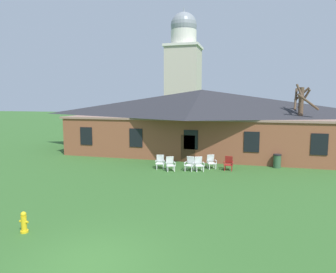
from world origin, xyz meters
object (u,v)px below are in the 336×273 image
object	(u,v)px
lawn_chair_middle	(199,164)
lawn_chair_far_side	(229,163)
lawn_chair_by_porch	(160,162)
fire_hydrant	(24,223)
lawn_chair_left_end	(190,163)
lawn_chair_right_end	(211,161)
trash_bin	(277,161)
lawn_chair_near_door	(170,163)

from	to	relation	value
lawn_chair_middle	lawn_chair_far_side	bearing A→B (deg)	21.35
lawn_chair_by_porch	lawn_chair_middle	bearing A→B (deg)	1.12
lawn_chair_middle	lawn_chair_far_side	world-z (taller)	same
lawn_chair_middle	fire_hydrant	distance (m)	12.16
lawn_chair_left_end	fire_hydrant	distance (m)	11.86
lawn_chair_right_end	trash_bin	distance (m)	4.72
lawn_chair_left_end	trash_bin	size ratio (longest dim) A/B	0.98
lawn_chair_far_side	trash_bin	bearing A→B (deg)	26.52
lawn_chair_by_porch	trash_bin	bearing A→B (deg)	17.09
lawn_chair_middle	trash_bin	size ratio (longest dim) A/B	0.98
lawn_chair_near_door	lawn_chair_far_side	world-z (taller)	same
lawn_chair_middle	fire_hydrant	bearing A→B (deg)	-111.61
lawn_chair_middle	lawn_chair_by_porch	bearing A→B (deg)	-178.88
lawn_chair_near_door	lawn_chair_middle	distance (m)	1.96
lawn_chair_left_end	lawn_chair_middle	bearing A→B (deg)	9.17
lawn_chair_by_porch	fire_hydrant	world-z (taller)	lawn_chair_by_porch
lawn_chair_by_porch	lawn_chair_far_side	size ratio (longest dim) A/B	1.00
lawn_chair_middle	trash_bin	xyz separation A→B (m)	(5.21, 2.39, -0.00)
lawn_chair_near_door	lawn_chair_middle	world-z (taller)	same
lawn_chair_by_porch	lawn_chair_left_end	xyz separation A→B (m)	(2.14, -0.04, 0.00)
lawn_chair_near_door	trash_bin	bearing A→B (deg)	22.06
lawn_chair_right_end	fire_hydrant	bearing A→B (deg)	-112.88
lawn_chair_by_porch	lawn_chair_right_end	size ratio (longest dim) A/B	1.00
fire_hydrant	trash_bin	bearing A→B (deg)	54.73
fire_hydrant	lawn_chair_near_door	bearing A→B (deg)	76.56
lawn_chair_right_end	trash_bin	size ratio (longest dim) A/B	0.98
lawn_chair_far_side	lawn_chair_by_porch	bearing A→B (deg)	-170.17
lawn_chair_by_porch	lawn_chair_middle	xyz separation A→B (m)	(2.74, 0.05, 0.00)
lawn_chair_near_door	fire_hydrant	bearing A→B (deg)	-103.44
lawn_chair_by_porch	lawn_chair_near_door	xyz separation A→B (m)	(0.85, -0.43, 0.00)
lawn_chair_right_end	trash_bin	xyz separation A→B (m)	(4.50, 1.41, -0.00)
lawn_chair_by_porch	fire_hydrant	distance (m)	11.39
lawn_chair_far_side	fire_hydrant	world-z (taller)	lawn_chair_far_side
lawn_chair_middle	lawn_chair_far_side	xyz separation A→B (m)	(1.94, 0.76, 0.00)
lawn_chair_near_door	lawn_chair_far_side	xyz separation A→B (m)	(3.83, 1.24, 0.00)
lawn_chair_far_side	lawn_chair_middle	bearing A→B (deg)	-158.65
lawn_chair_left_end	trash_bin	xyz separation A→B (m)	(5.81, 2.49, -0.00)
lawn_chair_near_door	lawn_chair_far_side	size ratio (longest dim) A/B	1.00
lawn_chair_by_porch	trash_bin	distance (m)	8.32
lawn_chair_middle	lawn_chair_far_side	distance (m)	2.08
lawn_chair_by_porch	fire_hydrant	bearing A→B (deg)	-98.78
lawn_chair_by_porch	lawn_chair_near_door	bearing A→B (deg)	-27.13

